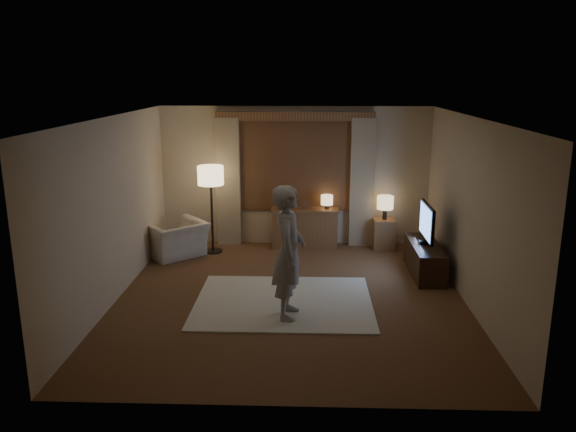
{
  "coord_description": "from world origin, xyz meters",
  "views": [
    {
      "loc": [
        0.24,
        -7.62,
        3.16
      ],
      "look_at": [
        -0.05,
        0.6,
        1.08
      ],
      "focal_mm": 35.0,
      "sensor_mm": 36.0,
      "label": 1
    }
  ],
  "objects_px": {
    "side_table": "(384,234)",
    "armchair": "(176,239)",
    "person": "(289,252)",
    "sideboard": "(305,229)",
    "tv_stand": "(425,259)"
  },
  "relations": [
    {
      "from": "person",
      "to": "armchair",
      "type": "bearing_deg",
      "value": 43.32
    },
    {
      "from": "person",
      "to": "sideboard",
      "type": "bearing_deg",
      "value": 0.03
    },
    {
      "from": "side_table",
      "to": "tv_stand",
      "type": "xyz_separation_m",
      "value": [
        0.49,
        -1.35,
        -0.03
      ]
    },
    {
      "from": "side_table",
      "to": "person",
      "type": "height_order",
      "value": "person"
    },
    {
      "from": "sideboard",
      "to": "tv_stand",
      "type": "bearing_deg",
      "value": -35.57
    },
    {
      "from": "armchair",
      "to": "person",
      "type": "height_order",
      "value": "person"
    },
    {
      "from": "armchair",
      "to": "tv_stand",
      "type": "distance_m",
      "value": 4.32
    },
    {
      "from": "sideboard",
      "to": "tv_stand",
      "type": "xyz_separation_m",
      "value": [
        1.95,
        -1.4,
        -0.1
      ]
    },
    {
      "from": "side_table",
      "to": "armchair",
      "type": "bearing_deg",
      "value": -171.23
    },
    {
      "from": "armchair",
      "to": "side_table",
      "type": "relative_size",
      "value": 1.72
    },
    {
      "from": "sideboard",
      "to": "armchair",
      "type": "height_order",
      "value": "sideboard"
    },
    {
      "from": "side_table",
      "to": "person",
      "type": "bearing_deg",
      "value": -118.21
    },
    {
      "from": "sideboard",
      "to": "person",
      "type": "height_order",
      "value": "person"
    },
    {
      "from": "sideboard",
      "to": "armchair",
      "type": "xyz_separation_m",
      "value": [
        -2.29,
        -0.63,
        -0.04
      ]
    },
    {
      "from": "sideboard",
      "to": "person",
      "type": "xyz_separation_m",
      "value": [
        -0.2,
        -3.15,
        0.56
      ]
    }
  ]
}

